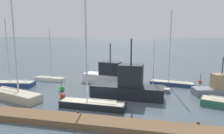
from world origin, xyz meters
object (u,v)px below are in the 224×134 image
(sailboat_1, at_px, (13,83))
(sailboat_6, at_px, (92,103))
(channel_buoy_1, at_px, (62,89))
(sailboat_0, at_px, (50,78))
(fishing_boat_0, at_px, (128,87))
(channel_buoy_0, at_px, (63,96))
(sailboat_4, at_px, (155,89))
(fishing_boat_2, at_px, (219,88))
(channel_buoy_2, at_px, (200,81))
(fishing_boat_1, at_px, (109,76))
(sailboat_3, at_px, (172,82))
(sailboat_5, at_px, (16,94))

(sailboat_1, height_order, sailboat_6, sailboat_6)
(channel_buoy_1, bearing_deg, sailboat_0, 132.64)
(fishing_boat_0, xyz_separation_m, channel_buoy_0, (-7.90, -2.15, -1.06))
(channel_buoy_1, bearing_deg, sailboat_4, 12.70)
(channel_buoy_1, bearing_deg, fishing_boat_2, 8.68)
(channel_buoy_0, bearing_deg, fishing_boat_2, 17.30)
(sailboat_6, xyz_separation_m, fishing_boat_2, (14.70, 8.42, 0.36))
(channel_buoy_0, bearing_deg, sailboat_1, 160.12)
(channel_buoy_2, bearing_deg, sailboat_6, -132.91)
(sailboat_6, bearing_deg, fishing_boat_0, -123.74)
(sailboat_0, height_order, fishing_boat_1, sailboat_0)
(sailboat_3, bearing_deg, sailboat_1, 23.12)
(channel_buoy_2, bearing_deg, channel_buoy_0, -146.29)
(sailboat_3, bearing_deg, channel_buoy_1, 32.80)
(fishing_boat_1, bearing_deg, sailboat_3, 19.47)
(sailboat_5, xyz_separation_m, channel_buoy_2, (23.56, 13.77, -0.39))
(fishing_boat_2, bearing_deg, sailboat_3, 135.38)
(fishing_boat_2, xyz_separation_m, channel_buoy_2, (-1.21, 6.08, -0.67))
(sailboat_0, height_order, sailboat_5, sailboat_5)
(sailboat_0, relative_size, fishing_boat_2, 1.28)
(channel_buoy_1, bearing_deg, sailboat_1, 175.14)
(sailboat_3, bearing_deg, fishing_boat_2, 156.91)
(sailboat_5, distance_m, fishing_boat_0, 13.85)
(sailboat_1, relative_size, channel_buoy_0, 6.51)
(sailboat_1, height_order, sailboat_3, sailboat_3)
(sailboat_4, bearing_deg, fishing_boat_1, -13.57)
(sailboat_5, height_order, fishing_boat_2, sailboat_5)
(channel_buoy_1, relative_size, channel_buoy_2, 1.12)
(sailboat_4, bearing_deg, sailboat_5, 32.17)
(sailboat_1, bearing_deg, fishing_boat_1, -169.15)
(fishing_boat_0, bearing_deg, fishing_boat_1, 123.84)
(sailboat_5, bearing_deg, sailboat_1, 147.28)
(sailboat_3, relative_size, fishing_boat_2, 1.69)
(fishing_boat_0, height_order, channel_buoy_1, fishing_boat_0)
(sailboat_6, bearing_deg, fishing_boat_1, -83.77)
(sailboat_4, distance_m, channel_buoy_0, 12.52)
(sailboat_4, distance_m, sailboat_5, 18.12)
(fishing_boat_0, relative_size, channel_buoy_1, 5.17)
(sailboat_5, relative_size, channel_buoy_1, 7.90)
(fishing_boat_1, xyz_separation_m, channel_buoy_1, (-5.27, -5.80, -0.87))
(sailboat_1, height_order, sailboat_5, sailboat_5)
(sailboat_5, relative_size, channel_buoy_0, 8.80)
(sailboat_0, distance_m, sailboat_4, 17.75)
(channel_buoy_0, bearing_deg, channel_buoy_2, 33.71)
(sailboat_4, bearing_deg, channel_buoy_2, -129.29)
(channel_buoy_0, relative_size, channel_buoy_2, 1.00)
(sailboat_5, relative_size, sailboat_6, 1.18)
(sailboat_3, distance_m, sailboat_6, 14.95)
(fishing_boat_0, distance_m, channel_buoy_1, 9.47)
(sailboat_3, distance_m, fishing_boat_1, 9.87)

